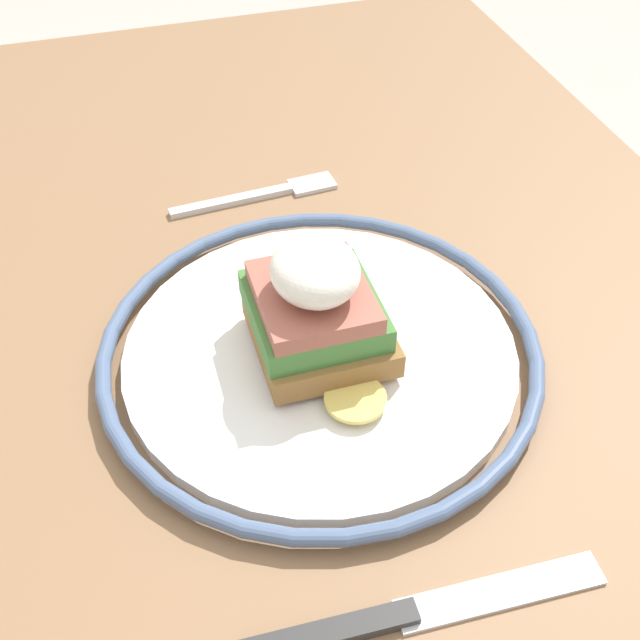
# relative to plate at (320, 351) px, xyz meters

# --- Properties ---
(dining_table) EXTENTS (1.14, 0.73, 0.75)m
(dining_table) POSITION_rel_plate_xyz_m (0.04, -0.03, -0.12)
(dining_table) COLOR #846042
(dining_table) RESTS_ON ground_plane
(plate) EXTENTS (0.28, 0.28, 0.02)m
(plate) POSITION_rel_plate_xyz_m (0.00, 0.00, 0.00)
(plate) COLOR white
(plate) RESTS_ON dining_table
(sandwich) EXTENTS (0.11, 0.08, 0.08)m
(sandwich) POSITION_rel_plate_xyz_m (0.00, -0.00, 0.04)
(sandwich) COLOR olive
(sandwich) RESTS_ON plate
(fork) EXTENTS (0.03, 0.14, 0.00)m
(fork) POSITION_rel_plate_xyz_m (-0.19, 0.01, -0.01)
(fork) COLOR silver
(fork) RESTS_ON dining_table
(knife) EXTENTS (0.02, 0.19, 0.01)m
(knife) POSITION_rel_plate_xyz_m (0.18, -0.01, -0.01)
(knife) COLOR #2D2D2D
(knife) RESTS_ON dining_table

